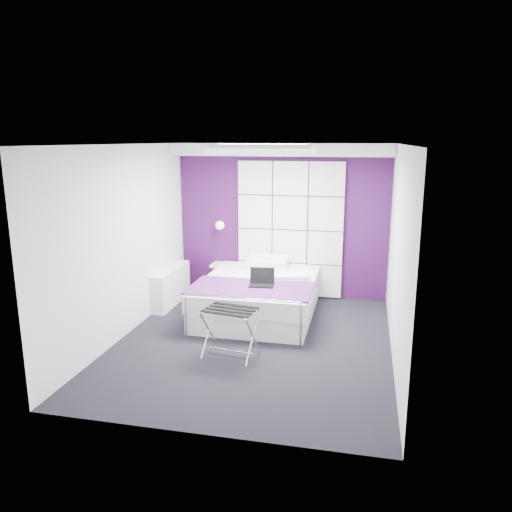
{
  "coord_description": "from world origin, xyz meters",
  "views": [
    {
      "loc": [
        1.38,
        -6.11,
        2.66
      ],
      "look_at": [
        -0.04,
        0.35,
        1.11
      ],
      "focal_mm": 35.0,
      "sensor_mm": 36.0,
      "label": 1
    }
  ],
  "objects_px": {
    "nightstand": "(224,265)",
    "laptop": "(262,281)",
    "radiator": "(171,286)",
    "wall_lamp": "(220,225)",
    "bed": "(259,295)",
    "luggage_rack": "(231,332)"
  },
  "relations": [
    {
      "from": "radiator",
      "to": "laptop",
      "type": "relative_size",
      "value": 3.38
    },
    {
      "from": "wall_lamp",
      "to": "laptop",
      "type": "distance_m",
      "value": 1.79
    },
    {
      "from": "radiator",
      "to": "wall_lamp",
      "type": "bearing_deg",
      "value": 49.9
    },
    {
      "from": "bed",
      "to": "nightstand",
      "type": "distance_m",
      "value": 1.26
    },
    {
      "from": "nightstand",
      "to": "wall_lamp",
      "type": "bearing_deg",
      "value": 148.28
    },
    {
      "from": "radiator",
      "to": "laptop",
      "type": "bearing_deg",
      "value": -19.83
    },
    {
      "from": "wall_lamp",
      "to": "bed",
      "type": "xyz_separation_m",
      "value": [
        0.89,
        -0.97,
        -0.91
      ]
    },
    {
      "from": "bed",
      "to": "laptop",
      "type": "relative_size",
      "value": 5.97
    },
    {
      "from": "nightstand",
      "to": "laptop",
      "type": "height_order",
      "value": "laptop"
    },
    {
      "from": "nightstand",
      "to": "laptop",
      "type": "bearing_deg",
      "value": -54.05
    },
    {
      "from": "wall_lamp",
      "to": "nightstand",
      "type": "relative_size",
      "value": 0.35
    },
    {
      "from": "radiator",
      "to": "nightstand",
      "type": "relative_size",
      "value": 2.82
    },
    {
      "from": "luggage_rack",
      "to": "laptop",
      "type": "xyz_separation_m",
      "value": [
        0.16,
        1.17,
        0.35
      ]
    },
    {
      "from": "wall_lamp",
      "to": "luggage_rack",
      "type": "xyz_separation_m",
      "value": [
        0.86,
        -2.53,
        -0.91
      ]
    },
    {
      "from": "bed",
      "to": "laptop",
      "type": "bearing_deg",
      "value": -70.58
    },
    {
      "from": "radiator",
      "to": "laptop",
      "type": "height_order",
      "value": "laptop"
    },
    {
      "from": "bed",
      "to": "nightstand",
      "type": "bearing_deg",
      "value": 131.29
    },
    {
      "from": "nightstand",
      "to": "laptop",
      "type": "xyz_separation_m",
      "value": [
        0.96,
        -1.32,
        0.14
      ]
    },
    {
      "from": "laptop",
      "to": "radiator",
      "type": "bearing_deg",
      "value": 154.53
    },
    {
      "from": "wall_lamp",
      "to": "bed",
      "type": "distance_m",
      "value": 1.6
    },
    {
      "from": "wall_lamp",
      "to": "nightstand",
      "type": "height_order",
      "value": "wall_lamp"
    },
    {
      "from": "wall_lamp",
      "to": "nightstand",
      "type": "distance_m",
      "value": 0.7
    }
  ]
}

